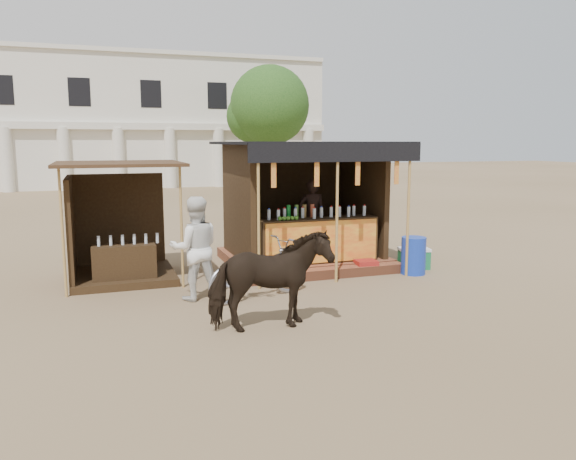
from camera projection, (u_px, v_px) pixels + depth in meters
The scene contains 11 objects.
ground at pixel (319, 308), 9.44m from camera, with size 120.00×120.00×0.00m, color #846B4C.
main_stall at pixel (305, 220), 12.74m from camera, with size 3.60×3.61×2.78m.
secondary_stall at pixel (113, 238), 11.30m from camera, with size 2.40×2.40×2.38m.
cow at pixel (270, 281), 8.25m from camera, with size 0.81×1.77×1.50m, color black.
motorbike at pixel (258, 269), 9.96m from camera, with size 0.71×2.03×1.07m, color gray.
bystander at pixel (195, 248), 9.87m from camera, with size 0.89×0.70×1.84m, color white.
blue_barrel at pixel (413, 256), 11.86m from camera, with size 0.52×0.52×0.79m, color #1736AD.
red_crate at pixel (366, 267), 11.89m from camera, with size 0.44×0.38×0.29m, color maroon.
cooler at pixel (414, 258), 12.39m from camera, with size 0.72×0.57×0.46m.
background_building at pixel (115, 123), 36.12m from camera, with size 26.00×7.45×8.18m.
tree at pixel (266, 108), 31.27m from camera, with size 4.50×4.40×7.00m.
Camera 1 is at (-3.48, -8.44, 2.77)m, focal length 35.00 mm.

